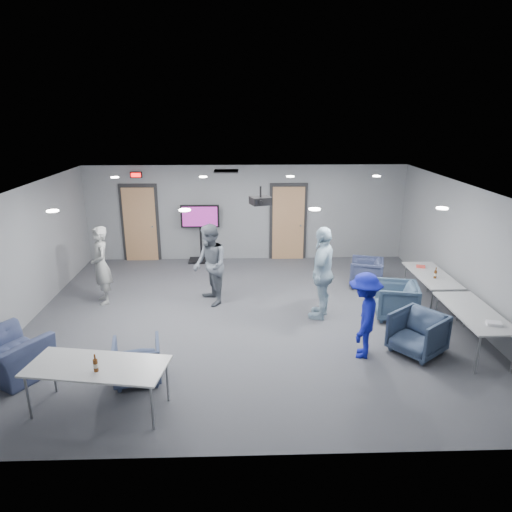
{
  "coord_description": "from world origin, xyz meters",
  "views": [
    {
      "loc": [
        -0.13,
        -8.69,
        4.16
      ],
      "look_at": [
        0.17,
        0.47,
        1.2
      ],
      "focal_mm": 32.0,
      "sensor_mm": 36.0,
      "label": 1
    }
  ],
  "objects_px": {
    "person_b": "(210,265)",
    "person_c": "(323,273)",
    "person_a": "(101,265)",
    "projector": "(261,201)",
    "chair_right_a": "(366,273)",
    "chair_right_c": "(418,333)",
    "table_right_b": "(474,313)",
    "bottle_front": "(96,365)",
    "chair_right_b": "(396,301)",
    "chair_front_b": "(10,356)",
    "bottle_right": "(435,274)",
    "table_right_a": "(431,276)",
    "tv_stand": "(201,230)",
    "chair_front_a": "(137,361)",
    "table_front_left": "(97,368)",
    "person_d": "(364,315)"
  },
  "relations": [
    {
      "from": "person_b",
      "to": "person_c",
      "type": "distance_m",
      "value": 2.47
    },
    {
      "from": "person_a",
      "to": "person_c",
      "type": "distance_m",
      "value": 4.84
    },
    {
      "from": "projector",
      "to": "person_b",
      "type": "bearing_deg",
      "value": 141.97
    },
    {
      "from": "person_a",
      "to": "chair_right_a",
      "type": "xyz_separation_m",
      "value": [
        6.14,
        0.76,
        -0.52
      ]
    },
    {
      "from": "chair_right_c",
      "to": "table_right_b",
      "type": "xyz_separation_m",
      "value": [
        1.03,
        0.13,
        0.31
      ]
    },
    {
      "from": "person_b",
      "to": "bottle_front",
      "type": "height_order",
      "value": "person_b"
    },
    {
      "from": "person_a",
      "to": "table_right_b",
      "type": "xyz_separation_m",
      "value": [
        7.24,
        -2.32,
        -0.19
      ]
    },
    {
      "from": "person_c",
      "to": "bottle_front",
      "type": "bearing_deg",
      "value": -26.78
    },
    {
      "from": "chair_right_a",
      "to": "chair_right_b",
      "type": "relative_size",
      "value": 0.93
    },
    {
      "from": "chair_front_b",
      "to": "bottle_right",
      "type": "bearing_deg",
      "value": -131.52
    },
    {
      "from": "person_c",
      "to": "table_right_a",
      "type": "bearing_deg",
      "value": 123.19
    },
    {
      "from": "tv_stand",
      "to": "chair_front_a",
      "type": "bearing_deg",
      "value": -95.11
    },
    {
      "from": "table_right_a",
      "to": "table_right_b",
      "type": "distance_m",
      "value": 1.9
    },
    {
      "from": "person_b",
      "to": "tv_stand",
      "type": "relative_size",
      "value": 1.1
    },
    {
      "from": "table_right_b",
      "to": "table_right_a",
      "type": "bearing_deg",
      "value": -0.0
    },
    {
      "from": "bottle_right",
      "to": "table_front_left",
      "type": "bearing_deg",
      "value": -152.05
    },
    {
      "from": "person_d",
      "to": "bottle_front",
      "type": "xyz_separation_m",
      "value": [
        -4.11,
        -1.56,
        0.06
      ]
    },
    {
      "from": "person_b",
      "to": "person_d",
      "type": "bearing_deg",
      "value": 29.72
    },
    {
      "from": "chair_right_a",
      "to": "bottle_front",
      "type": "height_order",
      "value": "bottle_front"
    },
    {
      "from": "bottle_right",
      "to": "tv_stand",
      "type": "distance_m",
      "value": 6.31
    },
    {
      "from": "table_right_b",
      "to": "tv_stand",
      "type": "xyz_separation_m",
      "value": [
        -5.29,
        5.15,
        0.24
      ]
    },
    {
      "from": "chair_front_a",
      "to": "bottle_front",
      "type": "height_order",
      "value": "bottle_front"
    },
    {
      "from": "chair_right_b",
      "to": "bottle_right",
      "type": "distance_m",
      "value": 1.08
    },
    {
      "from": "chair_right_c",
      "to": "person_a",
      "type": "bearing_deg",
      "value": -149.27
    },
    {
      "from": "person_a",
      "to": "table_right_a",
      "type": "relative_size",
      "value": 1.01
    },
    {
      "from": "table_right_b",
      "to": "projector",
      "type": "distance_m",
      "value": 4.49
    },
    {
      "from": "person_b",
      "to": "projector",
      "type": "relative_size",
      "value": 3.8
    },
    {
      "from": "chair_right_c",
      "to": "chair_front_b",
      "type": "xyz_separation_m",
      "value": [
        -6.86,
        -0.52,
        -0.02
      ]
    },
    {
      "from": "chair_front_b",
      "to": "bottle_front",
      "type": "relative_size",
      "value": 4.29
    },
    {
      "from": "person_a",
      "to": "tv_stand",
      "type": "relative_size",
      "value": 1.07
    },
    {
      "from": "person_b",
      "to": "chair_front_b",
      "type": "bearing_deg",
      "value": -67.37
    },
    {
      "from": "person_b",
      "to": "bottle_front",
      "type": "bearing_deg",
      "value": -38.59
    },
    {
      "from": "person_b",
      "to": "person_d",
      "type": "xyz_separation_m",
      "value": [
        2.8,
        -2.36,
        -0.14
      ]
    },
    {
      "from": "person_a",
      "to": "person_c",
      "type": "bearing_deg",
      "value": 53.68
    },
    {
      "from": "person_b",
      "to": "table_right_b",
      "type": "relative_size",
      "value": 0.99
    },
    {
      "from": "table_right_b",
      "to": "bottle_right",
      "type": "height_order",
      "value": "bottle_right"
    },
    {
      "from": "table_right_b",
      "to": "person_c",
      "type": "bearing_deg",
      "value": 60.2
    },
    {
      "from": "person_a",
      "to": "person_b",
      "type": "bearing_deg",
      "value": 60.88
    },
    {
      "from": "table_right_b",
      "to": "table_front_left",
      "type": "relative_size",
      "value": 0.89
    },
    {
      "from": "tv_stand",
      "to": "bottle_front",
      "type": "bearing_deg",
      "value": -97.1
    },
    {
      "from": "person_d",
      "to": "tv_stand",
      "type": "xyz_separation_m",
      "value": [
        -3.25,
        5.34,
        0.16
      ]
    },
    {
      "from": "table_front_left",
      "to": "table_right_a",
      "type": "bearing_deg",
      "value": 38.71
    },
    {
      "from": "person_d",
      "to": "table_front_left",
      "type": "xyz_separation_m",
      "value": [
        -4.15,
        -1.41,
        -0.08
      ]
    },
    {
      "from": "bottle_front",
      "to": "chair_right_c",
      "type": "bearing_deg",
      "value": 17.6
    },
    {
      "from": "chair_front_a",
      "to": "projector",
      "type": "relative_size",
      "value": 1.56
    },
    {
      "from": "chair_right_b",
      "to": "chair_front_a",
      "type": "distance_m",
      "value": 5.32
    },
    {
      "from": "chair_front_a",
      "to": "person_b",
      "type": "bearing_deg",
      "value": -119.45
    },
    {
      "from": "person_a",
      "to": "chair_front_b",
      "type": "relative_size",
      "value": 1.58
    },
    {
      "from": "chair_right_b",
      "to": "table_right_b",
      "type": "distance_m",
      "value": 1.64
    },
    {
      "from": "table_front_left",
      "to": "person_d",
      "type": "bearing_deg",
      "value": 27.99
    }
  ]
}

